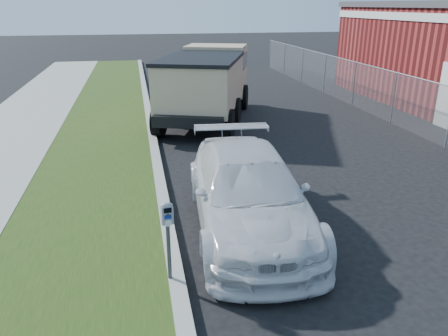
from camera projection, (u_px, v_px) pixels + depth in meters
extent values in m
plane|color=black|center=(306.00, 230.00, 8.35)|extent=(120.00, 120.00, 0.00)
cube|color=gray|center=(162.00, 195.00, 9.67)|extent=(0.25, 50.00, 0.15)
cube|color=#1E3A10|center=(87.00, 202.00, 9.38)|extent=(3.00, 50.00, 0.13)
plane|color=slate|center=(394.00, 98.00, 15.57)|extent=(0.00, 30.00, 30.00)
cylinder|color=gray|center=(397.00, 73.00, 15.25)|extent=(0.04, 30.00, 0.04)
cylinder|color=gray|center=(394.00, 98.00, 15.57)|extent=(0.06, 0.06, 1.80)
cylinder|color=gray|center=(354.00, 84.00, 18.32)|extent=(0.06, 0.06, 1.80)
cylinder|color=gray|center=(325.00, 74.00, 21.07)|extent=(0.06, 0.06, 1.80)
cylinder|color=gray|center=(302.00, 66.00, 23.82)|extent=(0.06, 0.06, 1.80)
cylinder|color=gray|center=(284.00, 59.00, 26.58)|extent=(0.06, 0.06, 1.80)
cylinder|color=gray|center=(270.00, 54.00, 29.33)|extent=(0.06, 0.06, 1.80)
cube|color=silver|center=(426.00, 17.00, 15.81)|extent=(0.06, 14.00, 0.30)
cylinder|color=#3F4247|center=(169.00, 252.00, 6.48)|extent=(0.07, 0.07, 0.94)
cube|color=slate|center=(167.00, 215.00, 6.26)|extent=(0.18, 0.14, 0.28)
ellipsoid|color=slate|center=(167.00, 206.00, 6.21)|extent=(0.19, 0.14, 0.11)
cube|color=black|center=(168.00, 211.00, 6.17)|extent=(0.11, 0.03, 0.07)
cube|color=navy|center=(168.00, 217.00, 6.21)|extent=(0.10, 0.02, 0.07)
cylinder|color=silver|center=(168.00, 223.00, 6.25)|extent=(0.10, 0.02, 0.10)
cube|color=#3F4247|center=(168.00, 215.00, 6.20)|extent=(0.04, 0.01, 0.05)
imported|color=silver|center=(248.00, 191.00, 8.23)|extent=(2.43, 5.19, 1.46)
cube|color=black|center=(206.00, 102.00, 15.91)|extent=(4.19, 6.67, 0.35)
cube|color=tan|center=(216.00, 70.00, 17.73)|extent=(2.78, 2.46, 1.97)
cube|color=black|center=(216.00, 60.00, 17.59)|extent=(2.82, 2.49, 0.59)
cube|color=tan|center=(202.00, 83.00, 14.90)|extent=(3.63, 4.70, 1.58)
cube|color=black|center=(201.00, 58.00, 14.61)|extent=(3.76, 4.83, 0.12)
cube|color=black|center=(220.00, 88.00, 18.91)|extent=(2.28, 0.94, 0.30)
cylinder|color=black|center=(189.00, 95.00, 18.16)|extent=(0.63, 1.03, 0.99)
cylinder|color=black|center=(243.00, 97.00, 17.85)|extent=(0.63, 1.03, 0.99)
cylinder|color=black|center=(173.00, 110.00, 15.69)|extent=(0.63, 1.03, 0.99)
cylinder|color=black|center=(235.00, 112.00, 15.38)|extent=(0.63, 1.03, 0.99)
cylinder|color=black|center=(159.00, 122.00, 14.05)|extent=(0.63, 1.03, 0.99)
cylinder|color=black|center=(228.00, 125.00, 13.74)|extent=(0.63, 1.03, 0.99)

